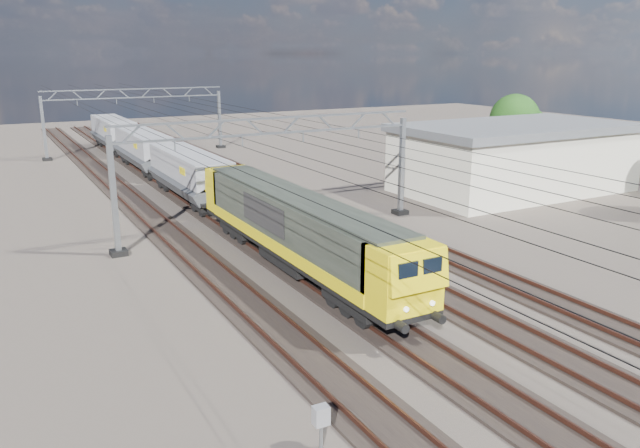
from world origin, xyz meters
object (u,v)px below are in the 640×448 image
locomotive (296,226)px  trackside_cabinet (321,417)px  hopper_wagon_lead (190,172)px  catenary_gantry_mid (274,170)px  hopper_wagon_mid (144,148)px  tree_far (518,121)px  catenary_gantry_far (137,118)px  hopper_wagon_third (114,132)px  industrial_shed (514,157)px

locomotive → trackside_cabinet: locomotive is taller
hopper_wagon_lead → locomotive: bearing=-90.0°
catenary_gantry_mid → hopper_wagon_mid: 25.16m
trackside_cabinet → tree_far: 49.16m
catenary_gantry_far → trackside_cabinet: (-8.12, -56.66, -2.89)m
trackside_cabinet → tree_far: tree_far is taller
catenary_gantry_mid → locomotive: size_ratio=0.94×
catenary_gantry_mid → trackside_cabinet: 22.39m
hopper_wagon_lead → tree_far: bearing=-1.8°
hopper_wagon_mid → hopper_wagon_third: same height
catenary_gantry_far → industrial_shed: (22.00, -34.00, -1.18)m
locomotive → trackside_cabinet: (-6.12, -13.79, -1.31)m
catenary_gantry_far → hopper_wagon_third: (-2.00, 3.22, -1.67)m
hopper_wagon_lead → industrial_shed: bearing=-20.2°
catenary_gantry_far → hopper_wagon_third: 4.15m
catenary_gantry_mid → hopper_wagon_third: catenary_gantry_mid is taller
catenary_gantry_far → tree_far: catenary_gantry_far is taller
hopper_wagon_mid → trackside_cabinet: bearing=-97.6°
hopper_wagon_lead → hopper_wagon_third: size_ratio=1.00×
hopper_wagon_third → industrial_shed: 44.29m
catenary_gantry_mid → hopper_wagon_lead: bearing=100.5°
industrial_shed → tree_far: 11.53m
trackside_cabinet → hopper_wagon_lead: bearing=81.6°
catenary_gantry_far → hopper_wagon_lead: catenary_gantry_far is taller
catenary_gantry_mid → trackside_cabinet: (-8.12, -20.66, -2.89)m
hopper_wagon_lead → industrial_shed: 25.58m
hopper_wagon_third → industrial_shed: bearing=-57.2°
catenary_gantry_mid → hopper_wagon_lead: catenary_gantry_mid is taller
hopper_wagon_mid → catenary_gantry_far: bearing=79.7°
hopper_wagon_third → industrial_shed: size_ratio=0.70×
catenary_gantry_far → locomotive: (-2.00, -42.87, -1.58)m
catenary_gantry_far → locomotive: size_ratio=0.94×
locomotive → hopper_wagon_third: 46.10m
locomotive → hopper_wagon_lead: 17.70m
catenary_gantry_mid → tree_far: size_ratio=2.82×
locomotive → hopper_wagon_mid: size_ratio=1.62×
locomotive → tree_far: bearing=27.3°
catenary_gantry_far → hopper_wagon_mid: bearing=-100.3°
hopper_wagon_third → hopper_wagon_mid: bearing=-90.0°
catenary_gantry_far → tree_far: bearing=-40.8°
catenary_gantry_mid → catenary_gantry_far: same height
hopper_wagon_mid → industrial_shed: size_ratio=0.70×
industrial_shed → catenary_gantry_mid: bearing=-174.8°
hopper_wagon_mid → catenary_gantry_mid: bearing=-85.4°
locomotive → hopper_wagon_lead: size_ratio=1.62×
catenary_gantry_far → industrial_shed: bearing=-57.1°
hopper_wagon_lead → trackside_cabinet: hopper_wagon_lead is taller
locomotive → hopper_wagon_third: bearing=90.0°
locomotive → hopper_wagon_third: locomotive is taller
trackside_cabinet → tree_far: bearing=40.9°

